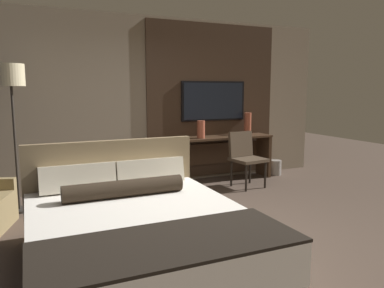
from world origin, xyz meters
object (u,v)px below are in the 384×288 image
(bed, at_px, (138,235))
(desk, at_px, (218,150))
(desk_chair, at_px, (245,154))
(vase_tall, at_px, (248,124))
(waste_bin, at_px, (275,167))
(vase_short, at_px, (201,129))
(floor_lamp, at_px, (11,88))
(tv, at_px, (214,101))

(bed, height_order, desk, bed)
(bed, xyz_separation_m, desk_chair, (2.44, 2.13, 0.23))
(vase_tall, relative_size, waste_bin, 1.42)
(desk, xyz_separation_m, vase_short, (-0.38, -0.10, 0.40))
(floor_lamp, relative_size, waste_bin, 6.88)
(bed, xyz_separation_m, vase_tall, (2.87, 2.72, 0.67))
(vase_tall, bearing_deg, floor_lamp, -172.58)
(bed, distance_m, floor_lamp, 2.76)
(desk, height_order, tv, tv)
(bed, height_order, waste_bin, bed)
(bed, xyz_separation_m, tv, (2.23, 2.87, 1.09))
(vase_tall, height_order, waste_bin, vase_tall)
(desk_chair, xyz_separation_m, vase_short, (-0.59, 0.47, 0.39))
(tv, bearing_deg, desk, -90.00)
(tv, xyz_separation_m, waste_bin, (1.19, -0.28, -1.26))
(bed, relative_size, waste_bin, 8.00)
(floor_lamp, height_order, waste_bin, floor_lamp)
(desk, bearing_deg, desk_chair, -69.63)
(desk, relative_size, waste_bin, 7.02)
(floor_lamp, bearing_deg, bed, -65.82)
(waste_bin, bearing_deg, desk, 175.08)
(bed, bearing_deg, tv, 52.08)
(vase_tall, height_order, vase_short, vase_tall)
(bed, relative_size, desk, 1.14)
(bed, distance_m, vase_short, 3.25)
(desk, distance_m, waste_bin, 1.25)
(floor_lamp, bearing_deg, desk_chair, -1.54)
(desk_chair, height_order, floor_lamp, floor_lamp)
(bed, distance_m, tv, 3.79)
(bed, bearing_deg, vase_tall, 43.50)
(tv, xyz_separation_m, vase_short, (-0.38, -0.28, -0.47))
(bed, bearing_deg, vase_short, 54.39)
(desk_chair, distance_m, vase_short, 0.84)
(vase_tall, xyz_separation_m, vase_short, (-1.01, -0.13, -0.05))
(vase_short, bearing_deg, desk, 14.61)
(tv, relative_size, vase_tall, 3.11)
(vase_short, distance_m, waste_bin, 1.75)
(desk_chair, xyz_separation_m, floor_lamp, (-3.44, 0.09, 1.08))
(desk, bearing_deg, waste_bin, -4.92)
(desk_chair, height_order, waste_bin, desk_chair)
(desk, relative_size, floor_lamp, 1.02)
(desk, height_order, desk_chair, desk_chair)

